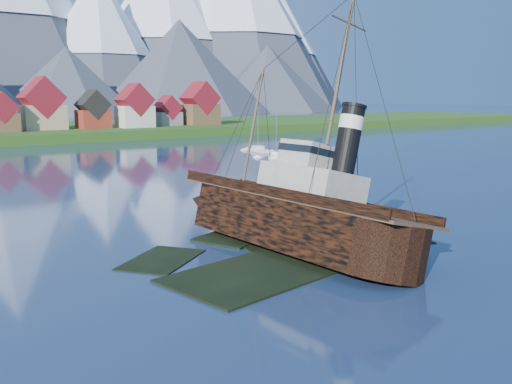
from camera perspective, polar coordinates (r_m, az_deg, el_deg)
ground at (r=51.06m, az=2.83°, el=-6.61°), size 1400.00×1400.00×0.00m
shoal at (r=53.84m, az=2.82°, el=-6.13°), size 31.71×21.24×1.14m
tugboat_wreck at (r=54.37m, az=2.16°, el=-2.17°), size 7.37×31.74×25.15m
sailboat_d at (r=132.40m, az=2.02°, el=3.60°), size 7.64×7.22×11.48m
sailboat_e at (r=146.61m, az=0.21°, el=4.20°), size 4.95×10.73×12.07m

